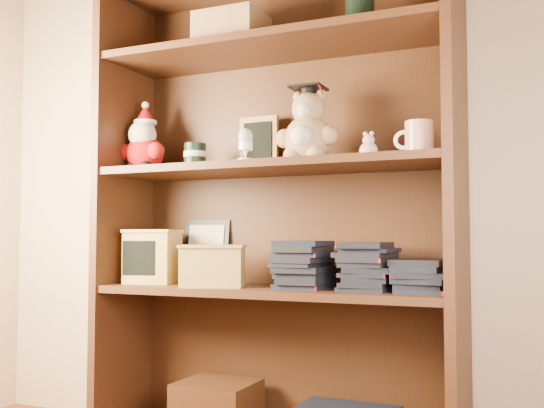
{
  "coord_description": "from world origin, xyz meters",
  "views": [
    {
      "loc": [
        0.62,
        -0.59,
        0.71
      ],
      "look_at": [
        -0.21,
        1.3,
        0.82
      ],
      "focal_mm": 42.0,
      "sensor_mm": 36.0,
      "label": 1
    }
  ],
  "objects_px": {
    "bookcase": "(277,217)",
    "teacher_mug": "(419,139)",
    "grad_teddy_bear": "(308,132)",
    "treats_box": "(153,256)"
  },
  "relations": [
    {
      "from": "grad_teddy_bear",
      "to": "teacher_mug",
      "type": "relative_size",
      "value": 2.09
    },
    {
      "from": "bookcase",
      "to": "grad_teddy_bear",
      "type": "xyz_separation_m",
      "value": [
        0.13,
        -0.06,
        0.27
      ]
    },
    {
      "from": "teacher_mug",
      "to": "grad_teddy_bear",
      "type": "bearing_deg",
      "value": -178.75
    },
    {
      "from": "treats_box",
      "to": "bookcase",
      "type": "bearing_deg",
      "value": 6.39
    },
    {
      "from": "teacher_mug",
      "to": "treats_box",
      "type": "xyz_separation_m",
      "value": [
        -0.94,
        -0.0,
        -0.36
      ]
    },
    {
      "from": "grad_teddy_bear",
      "to": "treats_box",
      "type": "height_order",
      "value": "grad_teddy_bear"
    },
    {
      "from": "bookcase",
      "to": "treats_box",
      "type": "height_order",
      "value": "bookcase"
    },
    {
      "from": "bookcase",
      "to": "treats_box",
      "type": "xyz_separation_m",
      "value": [
        -0.46,
        -0.05,
        -0.13
      ]
    },
    {
      "from": "bookcase",
      "to": "treats_box",
      "type": "relative_size",
      "value": 7.69
    },
    {
      "from": "bookcase",
      "to": "teacher_mug",
      "type": "relative_size",
      "value": 13.28
    }
  ]
}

